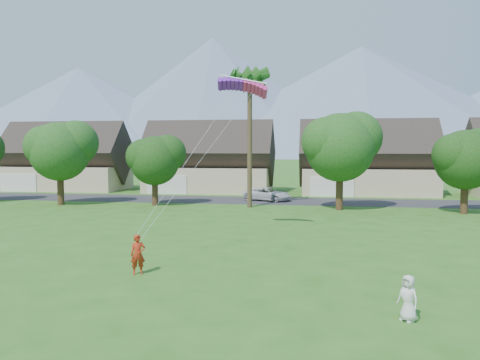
% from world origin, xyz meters
% --- Properties ---
extents(ground, '(500.00, 500.00, 0.00)m').
position_xyz_m(ground, '(0.00, 0.00, 0.00)').
color(ground, '#2D6019').
rests_on(ground, ground).
extents(street, '(90.00, 7.00, 0.01)m').
position_xyz_m(street, '(0.00, 34.00, 0.01)').
color(street, '#2D2D30').
rests_on(street, ground).
extents(kite_flyer, '(0.75, 0.65, 1.73)m').
position_xyz_m(kite_flyer, '(-3.73, 5.35, 0.86)').
color(kite_flyer, '#AB2B13').
rests_on(kite_flyer, ground).
extents(watcher, '(0.83, 0.85, 1.47)m').
position_xyz_m(watcher, '(6.68, 1.47, 0.74)').
color(watcher, silver).
rests_on(watcher, ground).
extents(parked_car, '(5.34, 3.79, 1.35)m').
position_xyz_m(parked_car, '(-0.90, 34.00, 0.68)').
color(parked_car, silver).
rests_on(parked_car, ground).
extents(mountain_ridge, '(540.00, 240.00, 70.00)m').
position_xyz_m(mountain_ridge, '(10.40, 260.00, 29.07)').
color(mountain_ridge, slate).
rests_on(mountain_ridge, ground).
extents(houses_row, '(72.75, 8.19, 8.86)m').
position_xyz_m(houses_row, '(0.49, 42.99, 3.44)').
color(houses_row, beige).
rests_on(houses_row, ground).
extents(tree_row, '(62.27, 6.67, 8.45)m').
position_xyz_m(tree_row, '(-1.14, 27.92, 4.89)').
color(tree_row, '#47301C').
rests_on(tree_row, ground).
extents(fan_palm, '(3.00, 3.00, 13.80)m').
position_xyz_m(fan_palm, '(-2.00, 28.50, 11.80)').
color(fan_palm, '#4C3D26').
rests_on(fan_palm, ground).
extents(parafoil_kite, '(3.09, 1.12, 0.50)m').
position_xyz_m(parafoil_kite, '(-0.60, 15.14, 9.29)').
color(parafoil_kite, purple).
rests_on(parafoil_kite, ground).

